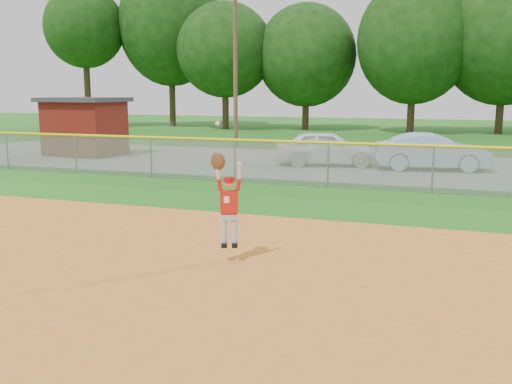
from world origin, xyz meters
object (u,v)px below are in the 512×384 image
car_white_a (327,148)px  car_blue (433,152)px  ballplayer (227,200)px  utility_shed (85,126)px

car_white_a → car_blue: bearing=-102.9°
car_blue → ballplayer: bearing=157.7°
car_white_a → utility_shed: (-12.23, -0.03, 0.69)m
utility_shed → car_white_a: bearing=0.1°
utility_shed → car_blue: bearing=0.1°
car_white_a → car_blue: 4.33m
car_blue → ballplayer: (-3.04, -14.41, 0.42)m
car_blue → utility_shed: utility_shed is taller
utility_shed → ballplayer: 19.74m
car_blue → car_white_a: bearing=79.6°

